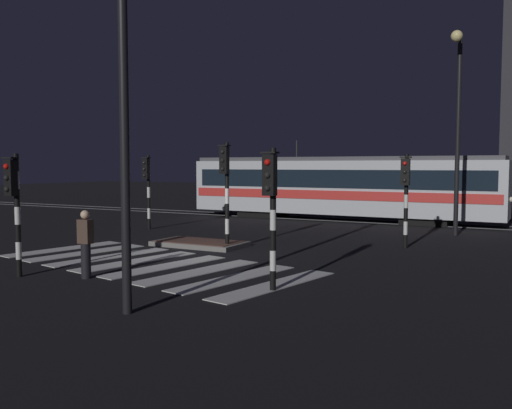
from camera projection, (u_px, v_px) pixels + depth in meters
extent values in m
plane|color=black|center=(188.00, 255.00, 17.32)|extent=(120.00, 120.00, 0.00)
cube|color=#59595E|center=(327.00, 220.00, 28.00)|extent=(80.00, 0.12, 0.03)
cube|color=#59595E|center=(337.00, 218.00, 29.26)|extent=(80.00, 0.12, 0.03)
cube|color=silver|center=(64.00, 249.00, 18.53)|extent=(1.47, 4.22, 0.02)
cube|color=silver|center=(86.00, 253.00, 17.73)|extent=(1.47, 4.22, 0.02)
cube|color=silver|center=(110.00, 257.00, 16.93)|extent=(1.47, 4.22, 0.02)
cube|color=silver|center=(137.00, 261.00, 16.13)|extent=(1.47, 4.22, 0.02)
cube|color=silver|center=(166.00, 266.00, 15.32)|extent=(1.47, 4.22, 0.02)
cube|color=silver|center=(198.00, 272.00, 14.52)|extent=(1.47, 4.22, 0.02)
cube|color=silver|center=(235.00, 278.00, 13.72)|extent=(1.47, 4.22, 0.02)
cube|color=silver|center=(275.00, 285.00, 12.92)|extent=(1.47, 4.22, 0.02)
cube|color=slate|center=(200.00, 244.00, 19.25)|extent=(3.19, 1.69, 0.16)
cube|color=brown|center=(200.00, 241.00, 19.25)|extent=(2.87, 1.52, 0.02)
cylinder|color=black|center=(149.00, 224.00, 24.31)|extent=(0.14, 0.14, 0.47)
cylinder|color=white|center=(149.00, 213.00, 24.28)|extent=(0.14, 0.14, 0.47)
cylinder|color=black|center=(149.00, 203.00, 24.25)|extent=(0.14, 0.14, 0.47)
cylinder|color=white|center=(149.00, 192.00, 24.21)|extent=(0.14, 0.14, 0.47)
cylinder|color=black|center=(149.00, 182.00, 24.18)|extent=(0.14, 0.14, 0.47)
cylinder|color=white|center=(148.00, 171.00, 24.15)|extent=(0.14, 0.14, 0.47)
cylinder|color=black|center=(148.00, 161.00, 24.11)|extent=(0.14, 0.14, 0.47)
cube|color=black|center=(146.00, 169.00, 23.99)|extent=(0.28, 0.20, 0.90)
sphere|color=black|center=(144.00, 163.00, 23.87)|extent=(0.14, 0.14, 0.14)
sphere|color=black|center=(144.00, 169.00, 23.89)|extent=(0.14, 0.14, 0.14)
sphere|color=black|center=(144.00, 175.00, 23.91)|extent=(0.14, 0.14, 0.14)
cube|color=black|center=(146.00, 158.00, 23.96)|extent=(0.36, 0.24, 0.04)
cylinder|color=black|center=(19.00, 268.00, 13.93)|extent=(0.14, 0.14, 0.44)
cylinder|color=white|center=(19.00, 251.00, 13.90)|extent=(0.14, 0.14, 0.44)
cylinder|color=black|center=(18.00, 233.00, 13.87)|extent=(0.14, 0.14, 0.44)
cylinder|color=white|center=(18.00, 216.00, 13.83)|extent=(0.14, 0.14, 0.44)
cylinder|color=black|center=(17.00, 198.00, 13.80)|extent=(0.14, 0.14, 0.44)
cylinder|color=white|center=(16.00, 180.00, 13.77)|extent=(0.14, 0.14, 0.44)
cylinder|color=black|center=(16.00, 162.00, 13.74)|extent=(0.14, 0.14, 0.44)
cube|color=black|center=(10.00, 178.00, 13.62)|extent=(0.28, 0.20, 0.90)
sphere|color=red|center=(6.00, 166.00, 13.50)|extent=(0.14, 0.14, 0.14)
sphere|color=black|center=(7.00, 178.00, 13.52)|extent=(0.14, 0.14, 0.14)
sphere|color=black|center=(7.00, 189.00, 13.54)|extent=(0.14, 0.14, 0.14)
cube|color=black|center=(10.00, 158.00, 13.58)|extent=(0.36, 0.24, 0.04)
cylinder|color=black|center=(405.00, 241.00, 18.76)|extent=(0.14, 0.14, 0.46)
cylinder|color=white|center=(406.00, 228.00, 18.73)|extent=(0.14, 0.14, 0.46)
cylinder|color=black|center=(406.00, 215.00, 18.69)|extent=(0.14, 0.14, 0.46)
cylinder|color=white|center=(406.00, 201.00, 18.66)|extent=(0.14, 0.14, 0.46)
cylinder|color=black|center=(406.00, 188.00, 18.63)|extent=(0.14, 0.14, 0.46)
cylinder|color=white|center=(407.00, 174.00, 18.60)|extent=(0.14, 0.14, 0.46)
cylinder|color=black|center=(407.00, 161.00, 18.56)|extent=(0.14, 0.14, 0.46)
cube|color=black|center=(405.00, 172.00, 18.44)|extent=(0.28, 0.20, 0.90)
sphere|color=red|center=(405.00, 163.00, 18.32)|extent=(0.14, 0.14, 0.14)
sphere|color=black|center=(405.00, 172.00, 18.34)|extent=(0.14, 0.14, 0.14)
sphere|color=black|center=(405.00, 180.00, 18.36)|extent=(0.14, 0.14, 0.14)
cube|color=black|center=(406.00, 157.00, 18.41)|extent=(0.36, 0.24, 0.04)
cylinder|color=black|center=(273.00, 281.00, 12.37)|extent=(0.14, 0.14, 0.46)
cylinder|color=white|center=(273.00, 261.00, 12.34)|extent=(0.14, 0.14, 0.46)
cylinder|color=black|center=(273.00, 240.00, 12.30)|extent=(0.14, 0.14, 0.46)
cylinder|color=white|center=(273.00, 220.00, 12.27)|extent=(0.14, 0.14, 0.46)
cylinder|color=black|center=(273.00, 199.00, 12.24)|extent=(0.14, 0.14, 0.46)
cylinder|color=white|center=(273.00, 179.00, 12.21)|extent=(0.14, 0.14, 0.46)
cylinder|color=black|center=(273.00, 158.00, 12.17)|extent=(0.14, 0.14, 0.46)
cube|color=black|center=(270.00, 175.00, 12.05)|extent=(0.28, 0.20, 0.90)
sphere|color=red|center=(267.00, 162.00, 11.93)|extent=(0.14, 0.14, 0.14)
sphere|color=black|center=(267.00, 175.00, 11.95)|extent=(0.14, 0.14, 0.14)
sphere|color=black|center=(267.00, 188.00, 11.97)|extent=(0.14, 0.14, 0.14)
cube|color=black|center=(270.00, 153.00, 12.02)|extent=(0.36, 0.24, 0.04)
cylinder|color=black|center=(227.00, 241.00, 18.55)|extent=(0.14, 0.14, 0.51)
cylinder|color=white|center=(227.00, 226.00, 18.52)|extent=(0.14, 0.14, 0.51)
cylinder|color=black|center=(227.00, 211.00, 18.48)|extent=(0.14, 0.14, 0.51)
cylinder|color=white|center=(227.00, 196.00, 18.44)|extent=(0.14, 0.14, 0.51)
cylinder|color=black|center=(227.00, 181.00, 18.41)|extent=(0.14, 0.14, 0.51)
cylinder|color=white|center=(227.00, 165.00, 18.37)|extent=(0.14, 0.14, 0.51)
cylinder|color=black|center=(227.00, 150.00, 18.33)|extent=(0.14, 0.14, 0.51)
cube|color=black|center=(224.00, 160.00, 18.21)|extent=(0.28, 0.20, 0.90)
sphere|color=black|center=(222.00, 152.00, 18.09)|extent=(0.14, 0.14, 0.14)
sphere|color=black|center=(223.00, 160.00, 18.11)|extent=(0.14, 0.14, 0.14)
sphere|color=black|center=(223.00, 169.00, 18.13)|extent=(0.14, 0.14, 0.14)
cube|color=black|center=(224.00, 145.00, 18.17)|extent=(0.36, 0.24, 0.04)
cylinder|color=black|center=(124.00, 127.00, 10.24)|extent=(0.18, 0.18, 7.06)
cylinder|color=black|center=(458.00, 137.00, 21.81)|extent=(0.18, 0.18, 7.87)
cylinder|color=black|center=(459.00, 36.00, 21.14)|extent=(0.10, 0.90, 0.10)
sphere|color=#F9E08C|center=(457.00, 36.00, 20.75)|extent=(0.44, 0.44, 0.44)
cube|color=silver|center=(339.00, 187.00, 28.33)|extent=(16.05, 2.50, 2.70)
cube|color=red|center=(330.00, 195.00, 27.24)|extent=(15.73, 0.04, 0.44)
cube|color=red|center=(347.00, 193.00, 29.47)|extent=(15.73, 0.04, 0.44)
cube|color=black|center=(331.00, 179.00, 27.19)|extent=(15.25, 0.03, 0.90)
cube|color=#4C4C51|center=(340.00, 159.00, 28.23)|extent=(15.73, 2.30, 0.20)
cylinder|color=#262628|center=(297.00, 150.00, 29.33)|extent=(0.08, 0.08, 1.00)
cube|color=black|center=(427.00, 221.00, 26.35)|extent=(2.20, 2.00, 0.35)
cube|color=black|center=(263.00, 213.00, 30.53)|extent=(2.20, 2.00, 0.35)
sphere|color=#F9F2CC|center=(511.00, 199.00, 24.54)|extent=(0.24, 0.24, 0.24)
cylinder|color=black|center=(86.00, 261.00, 13.71)|extent=(0.24, 0.24, 0.88)
cube|color=#4C382D|center=(85.00, 231.00, 13.66)|extent=(0.36, 0.22, 0.60)
sphere|color=beige|center=(85.00, 215.00, 13.63)|extent=(0.22, 0.22, 0.22)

